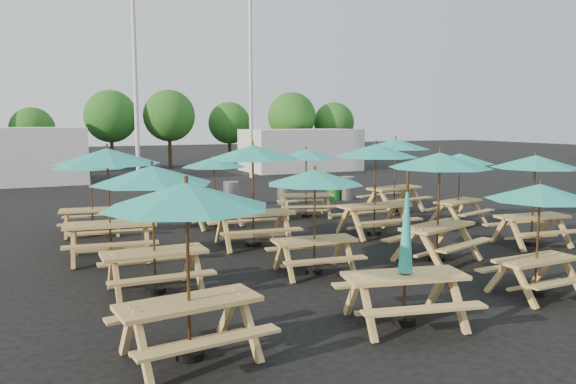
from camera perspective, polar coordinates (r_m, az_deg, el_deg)
name	(u,v)px	position (r m, az deg, el deg)	size (l,w,h in m)	color
ground	(312,240)	(14.91, 2.44, -4.86)	(120.00, 120.00, 0.00)	black
picnic_unit_0	(187,205)	(7.28, -10.26, -1.31)	(2.41, 2.41, 2.37)	tan
picnic_unit_1	(152,182)	(10.27, -13.63, 1.02)	(2.19, 2.19, 2.36)	tan
picnic_unit_2	(108,162)	(13.06, -17.87, 2.88)	(2.63, 2.63, 2.55)	tan
picnic_unit_3	(90,167)	(16.17, -19.45, 2.43)	(2.29, 2.29, 2.17)	tan
picnic_unit_4	(405,262)	(8.82, 11.84, -7.02)	(2.16, 1.97, 2.37)	tan
picnic_unit_5	(315,183)	(11.35, 2.74, 0.96)	(2.21, 2.21, 2.17)	tan
picnic_unit_6	(253,158)	(13.92, -3.59, 3.52)	(2.56, 2.56, 2.56)	tan
picnic_unit_7	(214,166)	(16.69, -7.56, 2.64)	(2.23, 2.23, 2.08)	tan
picnic_unit_8	(540,198)	(10.85, 24.22, -0.56)	(1.96, 1.96, 2.04)	tan
picnic_unit_9	(440,166)	(12.79, 15.16, 2.54)	(2.85, 2.85, 2.46)	tan
picnic_unit_10	(376,156)	(15.45, 8.89, 3.68)	(2.34, 2.34, 2.52)	tan
picnic_unit_11	(306,158)	(18.17, 1.86, 3.52)	(2.59, 2.59, 2.24)	tan
picnic_unit_13	(535,167)	(15.22, 23.81, 2.38)	(2.39, 2.39, 2.30)	tan
picnic_unit_14	(460,162)	(17.70, 17.06, 2.89)	(2.50, 2.50, 2.17)	tan
picnic_unit_15	(395,148)	(19.66, 10.87, 4.42)	(2.76, 2.76, 2.54)	tan
waste_bin_0	(166,198)	(20.07, -12.27, -0.55)	(0.57, 0.57, 0.92)	#188624
waste_bin_1	(231,194)	(20.60, -5.81, -0.23)	(0.57, 0.57, 0.92)	gray
waste_bin_2	(285,192)	(21.15, -0.34, 0.00)	(0.57, 0.57, 0.92)	gray
waste_bin_3	(333,188)	(22.38, 4.60, 0.38)	(0.57, 0.57, 0.92)	#188624
waste_bin_4	(347,188)	(22.48, 6.01, 0.39)	(0.57, 0.57, 0.92)	gray
mast_0	(135,58)	(27.51, -15.31, 12.99)	(0.20, 0.20, 12.00)	silver
mast_1	(251,67)	(31.17, -3.82, 12.51)	(0.20, 0.20, 12.00)	silver
event_tent_1	(300,150)	(35.65, 1.28, 4.30)	(7.00, 4.00, 2.60)	silver
tree_2	(32,129)	(36.60, -24.54, 5.81)	(2.59, 2.59, 3.93)	#382314
tree_3	(111,116)	(37.99, -17.56, 7.33)	(3.36, 3.36, 5.09)	#382314
tree_4	(169,116)	(38.19, -11.99, 7.58)	(3.41, 3.41, 5.17)	#382314
tree_5	(229,123)	(39.78, -5.98, 6.98)	(2.94, 2.94, 4.45)	#382314
tree_6	(292,117)	(39.65, 0.39, 7.67)	(3.38, 3.38, 5.13)	#382314
tree_7	(334,123)	(41.23, 4.67, 7.03)	(2.95, 2.95, 4.48)	#382314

